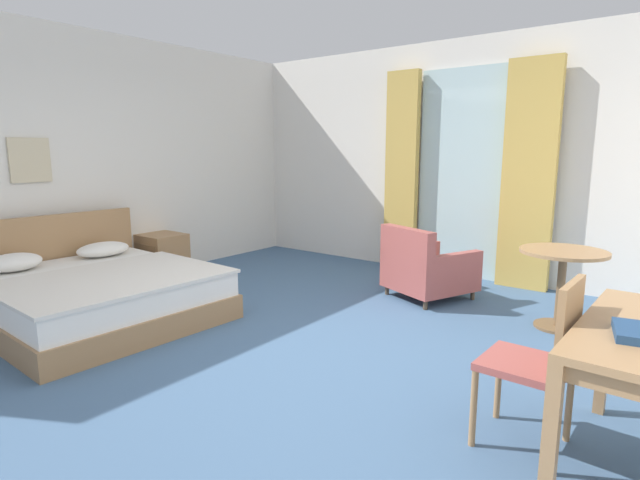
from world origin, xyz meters
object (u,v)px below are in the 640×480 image
bed (94,293)px  round_cafe_table (562,270)px  armchair_by_window (426,269)px  framed_picture (30,160)px  desk_chair (542,356)px  nightstand (163,255)px

bed → round_cafe_table: bed is taller
armchair_by_window → framed_picture: size_ratio=2.22×
bed → armchair_by_window: size_ratio=2.10×
desk_chair → nightstand: bearing=168.0°
desk_chair → framed_picture: (-4.94, -0.35, 0.94)m
armchair_by_window → desk_chair: bearing=-52.0°
bed → nightstand: 1.59m
bed → desk_chair: 3.90m
framed_picture → nightstand: bearing=80.4°
desk_chair → round_cafe_table: desk_chair is taller
desk_chair → bed: bearing=-174.9°
desk_chair → framed_picture: size_ratio=2.08×
desk_chair → framed_picture: 5.04m
armchair_by_window → round_cafe_table: (1.35, -0.12, 0.21)m
nightstand → armchair_by_window: armchair_by_window is taller
desk_chair → round_cafe_table: (-0.35, 2.05, 0.00)m
nightstand → desk_chair: desk_chair is taller
bed → armchair_by_window: bearing=49.2°
bed → round_cafe_table: 4.27m
round_cafe_table → framed_picture: 5.27m
bed → framed_picture: bearing=-179.9°
desk_chair → armchair_by_window: 2.77m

